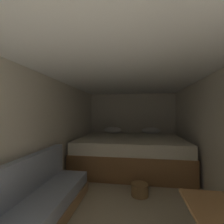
{
  "coord_description": "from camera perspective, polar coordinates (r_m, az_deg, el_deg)",
  "views": [
    {
      "loc": [
        0.16,
        -0.51,
        1.37
      ],
      "look_at": [
        -0.31,
        2.45,
        1.4
      ],
      "focal_mm": 25.45,
      "sensor_mm": 36.0,
      "label": 1
    }
  ],
  "objects": [
    {
      "name": "wall_right",
      "position": [
        2.8,
        34.59,
        -8.05
      ],
      "size": [
        0.05,
        5.19,
        2.01
      ],
      "primitive_type": "cube",
      "color": "beige",
      "rests_on": "ground"
    },
    {
      "name": "ceiling_slab",
      "position": [
        2.59,
        5.27,
        14.18
      ],
      "size": [
        2.77,
        5.19,
        0.05
      ],
      "primitive_type": "cube",
      "color": "white",
      "rests_on": "wall_left"
    },
    {
      "name": "wall_back",
      "position": [
        5.14,
        7.13,
        -4.71
      ],
      "size": [
        2.77,
        0.05,
        2.01
      ],
      "primitive_type": "cube",
      "color": "beige",
      "rests_on": "ground"
    },
    {
      "name": "wall_left",
      "position": [
        2.95,
        -22.37,
        -7.73
      ],
      "size": [
        0.05,
        5.19,
        2.01
      ],
      "primitive_type": "cube",
      "color": "beige",
      "rests_on": "ground"
    },
    {
      "name": "bed",
      "position": [
        4.19,
        6.69,
        -14.14
      ],
      "size": [
        2.55,
        1.97,
        0.97
      ],
      "color": "olive",
      "rests_on": "ground"
    },
    {
      "name": "ground_plane",
      "position": [
        2.86,
        5.31,
        -29.3
      ],
      "size": [
        7.19,
        7.19,
        0.0
      ],
      "primitive_type": "plane",
      "color": "beige"
    },
    {
      "name": "sofa_left",
      "position": [
        2.27,
        -29.34,
        -29.96
      ],
      "size": [
        0.61,
        2.41,
        0.81
      ],
      "color": "tan",
      "rests_on": "ground"
    },
    {
      "name": "wicker_basket",
      "position": [
        3.0,
        9.92,
        -25.78
      ],
      "size": [
        0.29,
        0.29,
        0.19
      ],
      "color": "olive",
      "rests_on": "ground"
    }
  ]
}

